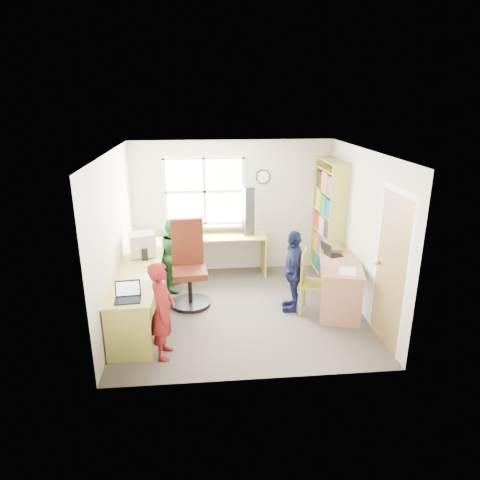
{
  "coord_description": "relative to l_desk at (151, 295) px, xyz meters",
  "views": [
    {
      "loc": [
        -0.59,
        -5.84,
        3.11
      ],
      "look_at": [
        0.0,
        0.25,
        1.05
      ],
      "focal_mm": 32.0,
      "sensor_mm": 36.0,
      "label": 1
    }
  ],
  "objects": [
    {
      "name": "paper_a",
      "position": [
        -0.08,
        -0.06,
        0.3
      ],
      "size": [
        0.28,
        0.33,
        0.0
      ],
      "rotation": [
        0.0,
        0.0,
        0.34
      ],
      "color": "silver",
      "rests_on": "l_desk"
    },
    {
      "name": "game_box",
      "position": [
        2.8,
        0.75,
        0.33
      ],
      "size": [
        0.36,
        0.36,
        0.06
      ],
      "rotation": [
        0.0,
        0.0,
        -0.12
      ],
      "color": "red",
      "rests_on": "right_desk"
    },
    {
      "name": "right_desk",
      "position": [
        2.8,
        0.26,
        0.09
      ],
      "size": [
        0.91,
        1.42,
        0.75
      ],
      "rotation": [
        0.0,
        0.0,
        -0.26
      ],
      "color": "#A76F53",
      "rests_on": "ground"
    },
    {
      "name": "laptop_right",
      "position": [
        2.72,
        0.55,
        0.35
      ],
      "size": [
        0.32,
        0.36,
        0.21
      ],
      "rotation": [
        0.0,
        0.0,
        1.84
      ],
      "color": "black",
      "rests_on": "right_desk"
    },
    {
      "name": "potted_plant",
      "position": [
        0.61,
        1.76,
        0.43
      ],
      "size": [
        0.18,
        0.16,
        0.28
      ],
      "primitive_type": "imported",
      "rotation": [
        0.0,
        0.0,
        -0.27
      ],
      "color": "#327E3A",
      "rests_on": "l_desk"
    },
    {
      "name": "paper_b",
      "position": [
        2.78,
        -0.12,
        0.3
      ],
      "size": [
        0.33,
        0.39,
        0.0
      ],
      "rotation": [
        0.0,
        0.0,
        -0.35
      ],
      "color": "silver",
      "rests_on": "right_desk"
    },
    {
      "name": "laptop_left",
      "position": [
        -0.19,
        -0.71,
        0.34
      ],
      "size": [
        0.33,
        0.28,
        0.21
      ],
      "rotation": [
        0.0,
        0.0,
        0.08
      ],
      "color": "black",
      "rests_on": "l_desk"
    },
    {
      "name": "bookshelf",
      "position": [
        2.96,
        1.47,
        0.55
      ],
      "size": [
        0.3,
        1.02,
        2.1
      ],
      "color": "#B9B34A",
      "rests_on": "ground"
    },
    {
      "name": "room",
      "position": [
        1.32,
        0.38,
        0.76
      ],
      "size": [
        3.64,
        3.44,
        2.44
      ],
      "color": "#433C34",
      "rests_on": "ground"
    },
    {
      "name": "l_desk",
      "position": [
        0.0,
        0.0,
        0.0
      ],
      "size": [
        2.38,
        2.95,
        0.75
      ],
      "color": "#B9B34A",
      "rests_on": "ground"
    },
    {
      "name": "speaker_b",
      "position": [
        -0.19,
        1.08,
        0.38
      ],
      "size": [
        0.09,
        0.09,
        0.17
      ],
      "rotation": [
        0.0,
        0.0,
        -0.05
      ],
      "color": "black",
      "rests_on": "l_desk"
    },
    {
      "name": "cd_tower",
      "position": [
        1.57,
        1.73,
        0.73
      ],
      "size": [
        0.21,
        0.2,
        0.87
      ],
      "rotation": [
        0.0,
        0.0,
        0.31
      ],
      "color": "black",
      "rests_on": "l_desk"
    },
    {
      "name": "wooden_chair",
      "position": [
        2.32,
        0.15,
        0.06
      ],
      "size": [
        0.54,
        0.54,
        0.96
      ],
      "rotation": [
        0.0,
        0.0,
        -0.39
      ],
      "color": "#9B9E34",
      "rests_on": "ground"
    },
    {
      "name": "speaker_a",
      "position": [
        -0.14,
        0.62,
        0.38
      ],
      "size": [
        0.1,
        0.1,
        0.18
      ],
      "rotation": [
        0.0,
        0.0,
        0.08
      ],
      "color": "black",
      "rests_on": "l_desk"
    },
    {
      "name": "person_navy",
      "position": [
        2.08,
        0.25,
        0.18
      ],
      "size": [
        0.42,
        0.78,
        1.26
      ],
      "primitive_type": "imported",
      "rotation": [
        0.0,
        0.0,
        -1.72
      ],
      "color": "#14193F",
      "rests_on": "ground"
    },
    {
      "name": "crt_monitor",
      "position": [
        -0.19,
        0.79,
        0.48
      ],
      "size": [
        0.44,
        0.41,
        0.37
      ],
      "rotation": [
        0.0,
        0.0,
        0.23
      ],
      "color": "#B0B1B5",
      "rests_on": "l_desk"
    },
    {
      "name": "swivel_chair",
      "position": [
        0.52,
        0.62,
        0.12
      ],
      "size": [
        0.68,
        0.68,
        1.34
      ],
      "rotation": [
        0.0,
        0.0,
        0.1
      ],
      "color": "black",
      "rests_on": "ground"
    },
    {
      "name": "person_green",
      "position": [
        0.28,
        1.22,
        0.16
      ],
      "size": [
        0.49,
        0.62,
        1.23
      ],
      "primitive_type": "imported",
      "rotation": [
        0.0,
        0.0,
        1.62
      ],
      "color": "#307A33",
      "rests_on": "ground"
    },
    {
      "name": "person_red",
      "position": [
        0.22,
        -0.82,
        0.17
      ],
      "size": [
        0.34,
        0.48,
        1.26
      ],
      "primitive_type": "imported",
      "rotation": [
        0.0,
        0.0,
        1.48
      ],
      "color": "maroon",
      "rests_on": "ground"
    }
  ]
}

